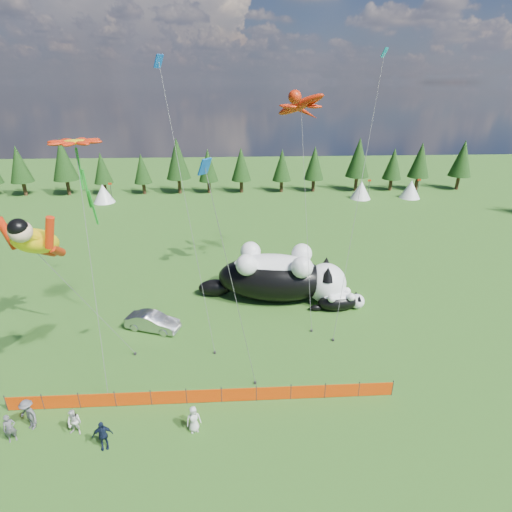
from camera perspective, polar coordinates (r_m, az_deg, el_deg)
The scene contains 18 objects.
ground at distance 26.96m, azimuth -6.96°, elevation -15.68°, with size 160.00×160.00×0.00m, color #17370A.
safety_fence at distance 24.37m, azimuth -7.43°, elevation -19.22°, with size 22.06×0.06×1.10m.
tree_line at distance 67.15m, azimuth -4.94°, elevation 12.32°, with size 90.00×4.00×8.00m, color black, non-canonical shape.
festival_tents at distance 63.46m, azimuth 5.14°, elevation 9.24°, with size 50.00×3.20×2.80m, color white, non-canonical shape.
cat_large at distance 33.44m, azimuth 3.44°, elevation -2.82°, with size 12.48×5.78×4.52m.
cat_small at distance 33.18m, azimuth 12.00°, elevation -6.25°, with size 4.55×1.85×1.64m.
car at distance 30.98m, azimuth -14.53°, elevation -9.08°, with size 1.41×4.04×1.33m, color #ABACB0.
spectator_a at distance 25.41m, azimuth -31.73°, elevation -20.22°, with size 0.60×0.39×1.64m, color #515155.
spectator_b at distance 24.33m, azimuth -24.52°, elevation -20.83°, with size 0.76×0.45×1.56m, color silver.
spectator_c at distance 23.08m, azimuth -21.07°, elevation -22.78°, with size 0.99×0.51×1.69m, color #121B31.
spectator_d at distance 25.57m, azimuth -29.75°, elevation -19.09°, with size 1.20×0.62×1.85m, color #515155.
spectator_e at distance 22.81m, azimuth -8.91°, elevation -22.04°, with size 0.77×0.50×1.57m, color silver.
superhero_kite at distance 22.61m, azimuth -28.87°, elevation 1.87°, with size 5.09×5.92×12.10m.
gecko_kite at distance 33.09m, azimuth 6.35°, elevation 20.67°, with size 6.73×11.47×17.51m.
flower_kite at distance 24.81m, azimuth -24.39°, elevation 14.22°, with size 3.11×6.52×14.72m.
diamond_kite_a at distance 28.43m, azimuth -13.40°, elevation 23.96°, with size 3.49×6.53×19.49m.
diamond_kite_b at distance 31.75m, azimuth 17.36°, elevation 23.41°, with size 4.30×7.62×20.43m.
diamond_kite_c at distance 19.28m, azimuth -7.03°, elevation 11.30°, with size 2.88×1.09×14.22m.
Camera 1 is at (1.99, -20.86, 16.97)m, focal length 28.00 mm.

